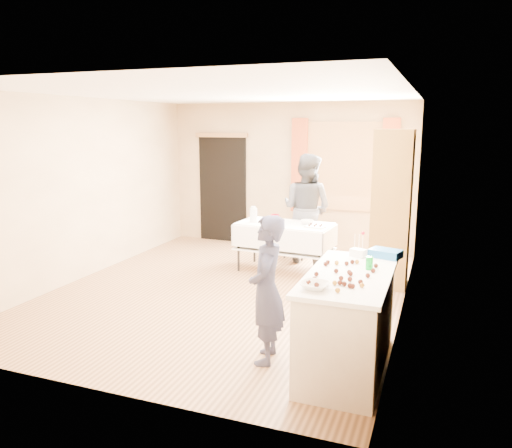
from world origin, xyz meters
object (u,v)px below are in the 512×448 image
at_px(chair, 299,240).
at_px(woman, 307,209).
at_px(cabinet, 392,209).
at_px(counter, 348,321).
at_px(girl, 267,290).
at_px(party_table, 285,243).

xyz_separation_m(chair, woman, (0.19, -0.26, 0.60)).
xyz_separation_m(cabinet, counter, (-0.10, -2.66, -0.62)).
bearing_deg(girl, party_table, -177.20).
relative_size(counter, woman, 0.87).
height_order(cabinet, counter, cabinet).
xyz_separation_m(cabinet, girl, (-0.85, -2.78, -0.37)).
bearing_deg(cabinet, party_table, 176.05).
height_order(cabinet, girl, cabinet).
bearing_deg(woman, counter, 126.28).
height_order(cabinet, woman, cabinet).
height_order(party_table, woman, woman).
distance_m(cabinet, counter, 2.73).
relative_size(cabinet, chair, 2.24).
bearing_deg(cabinet, woman, 151.81).
distance_m(counter, woman, 3.67).
height_order(girl, woman, woman).
bearing_deg(woman, girl, 114.33).
bearing_deg(cabinet, chair, 147.62).
xyz_separation_m(counter, girl, (-0.75, -0.12, 0.25)).
bearing_deg(party_table, counter, -57.93).
xyz_separation_m(cabinet, woman, (-1.39, 0.75, -0.20)).
bearing_deg(chair, counter, -54.62).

